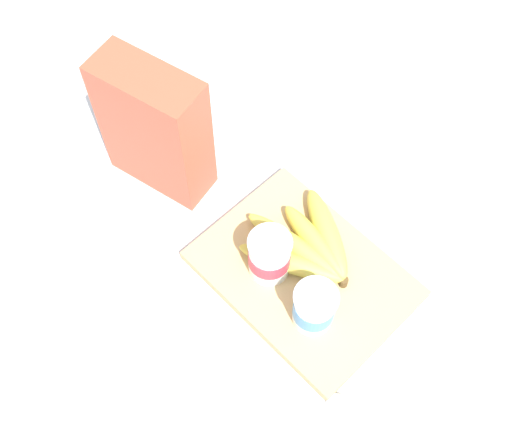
{
  "coord_description": "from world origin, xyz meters",
  "views": [
    {
      "loc": [
        -0.26,
        0.36,
        0.96
      ],
      "look_at": [
        0.11,
        0.0,
        0.07
      ],
      "focal_mm": 45.56,
      "sensor_mm": 36.0,
      "label": 1
    }
  ],
  "objects_px": {
    "yogurt_cup_back": "(269,256)",
    "spoon": "(356,407)",
    "cereal_box": "(155,129)",
    "banana_bunch": "(308,245)",
    "yogurt_cup_front": "(314,308)",
    "cutting_board": "(303,274)"
  },
  "relations": [
    {
      "from": "cutting_board",
      "to": "spoon",
      "type": "xyz_separation_m",
      "value": [
        -0.2,
        0.09,
        -0.01
      ]
    },
    {
      "from": "yogurt_cup_back",
      "to": "spoon",
      "type": "height_order",
      "value": "yogurt_cup_back"
    },
    {
      "from": "cereal_box",
      "to": "banana_bunch",
      "type": "distance_m",
      "value": 0.31
    },
    {
      "from": "cutting_board",
      "to": "banana_bunch",
      "type": "bearing_deg",
      "value": -55.08
    },
    {
      "from": "cereal_box",
      "to": "spoon",
      "type": "distance_m",
      "value": 0.53
    },
    {
      "from": "yogurt_cup_front",
      "to": "spoon",
      "type": "xyz_separation_m",
      "value": [
        -0.14,
        0.05,
        -0.06
      ]
    },
    {
      "from": "yogurt_cup_front",
      "to": "cereal_box",
      "type": "bearing_deg",
      "value": -2.58
    },
    {
      "from": "spoon",
      "to": "yogurt_cup_back",
      "type": "bearing_deg",
      "value": -13.94
    },
    {
      "from": "yogurt_cup_back",
      "to": "banana_bunch",
      "type": "relative_size",
      "value": 0.45
    },
    {
      "from": "cutting_board",
      "to": "cereal_box",
      "type": "distance_m",
      "value": 0.34
    },
    {
      "from": "yogurt_cup_back",
      "to": "cereal_box",
      "type": "bearing_deg",
      "value": -1.15
    },
    {
      "from": "spoon",
      "to": "yogurt_cup_front",
      "type": "bearing_deg",
      "value": -19.69
    },
    {
      "from": "cutting_board",
      "to": "spoon",
      "type": "distance_m",
      "value": 0.22
    },
    {
      "from": "banana_bunch",
      "to": "cereal_box",
      "type": "bearing_deg",
      "value": 12.01
    },
    {
      "from": "yogurt_cup_front",
      "to": "yogurt_cup_back",
      "type": "distance_m",
      "value": 0.11
    },
    {
      "from": "cutting_board",
      "to": "cereal_box",
      "type": "xyz_separation_m",
      "value": [
        0.31,
        0.03,
        0.12
      ]
    },
    {
      "from": "banana_bunch",
      "to": "spoon",
      "type": "xyz_separation_m",
      "value": [
        -0.22,
        0.13,
        -0.03
      ]
    },
    {
      "from": "yogurt_cup_front",
      "to": "banana_bunch",
      "type": "bearing_deg",
      "value": -42.84
    },
    {
      "from": "cutting_board",
      "to": "yogurt_cup_back",
      "type": "bearing_deg",
      "value": 38.85
    },
    {
      "from": "cereal_box",
      "to": "spoon",
      "type": "xyz_separation_m",
      "value": [
        -0.51,
        0.07,
        -0.12
      ]
    },
    {
      "from": "cutting_board",
      "to": "yogurt_cup_front",
      "type": "relative_size",
      "value": 3.91
    },
    {
      "from": "cutting_board",
      "to": "yogurt_cup_front",
      "type": "height_order",
      "value": "yogurt_cup_front"
    }
  ]
}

